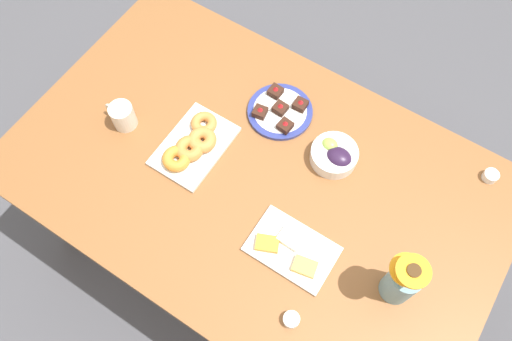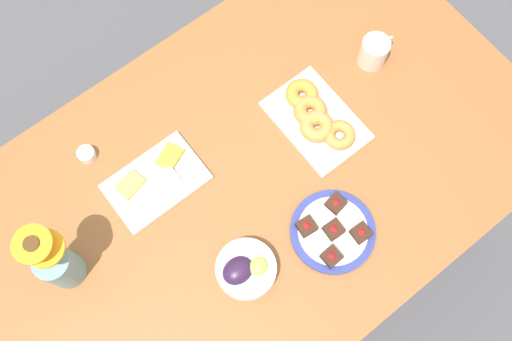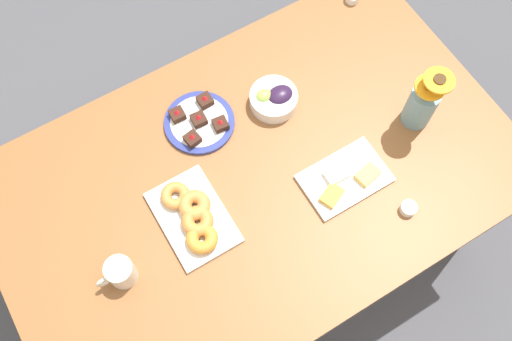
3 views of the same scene
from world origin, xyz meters
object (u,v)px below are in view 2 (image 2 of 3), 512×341
object	(u,v)px
cheese_platter	(156,180)
jam_cup_berry	(86,154)
dessert_plate	(333,231)
croissant_platter	(316,118)
flower_vase	(58,264)
dining_table	(256,184)
coffee_mug	(374,52)
grape_bowl	(246,270)

from	to	relation	value
cheese_platter	jam_cup_berry	bearing A→B (deg)	121.18
dessert_plate	croissant_platter	bearing A→B (deg)	58.28
flower_vase	dessert_plate	bearing A→B (deg)	-29.57
dining_table	cheese_platter	size ratio (longest dim) A/B	6.15
croissant_platter	jam_cup_berry	distance (m)	0.64
dessert_plate	flower_vase	xyz separation A→B (m)	(-0.60, 0.34, 0.08)
dining_table	jam_cup_berry	size ratio (longest dim) A/B	33.33
coffee_mug	flower_vase	world-z (taller)	flower_vase
coffee_mug	croissant_platter	world-z (taller)	coffee_mug
coffee_mug	dessert_plate	xyz separation A→B (m)	(-0.42, -0.32, -0.04)
cheese_platter	jam_cup_berry	world-z (taller)	cheese_platter
dining_table	grape_bowl	distance (m)	0.29
grape_bowl	jam_cup_berry	size ratio (longest dim) A/B	3.22
cheese_platter	dessert_plate	world-z (taller)	dessert_plate
coffee_mug	cheese_platter	size ratio (longest dim) A/B	0.44
croissant_platter	flower_vase	world-z (taller)	flower_vase
dining_table	coffee_mug	world-z (taller)	coffee_mug
grape_bowl	flower_vase	xyz separation A→B (m)	(-0.36, 0.28, 0.06)
cheese_platter	croissant_platter	size ratio (longest dim) A/B	0.93
croissant_platter	dessert_plate	distance (m)	0.32
coffee_mug	jam_cup_berry	world-z (taller)	coffee_mug
coffee_mug	jam_cup_berry	size ratio (longest dim) A/B	2.39
dining_table	grape_bowl	bearing A→B (deg)	-133.78
dining_table	grape_bowl	size ratio (longest dim) A/B	10.36
grape_bowl	flower_vase	bearing A→B (deg)	141.69
grape_bowl	jam_cup_berry	bearing A→B (deg)	106.06
grape_bowl	croissant_platter	bearing A→B (deg)	27.46
dessert_plate	dining_table	bearing A→B (deg)	103.91
coffee_mug	jam_cup_berry	distance (m)	0.85
dining_table	dessert_plate	world-z (taller)	dessert_plate
grape_bowl	croissant_platter	xyz separation A→B (m)	(0.41, 0.21, -0.01)
croissant_platter	grape_bowl	bearing A→B (deg)	-152.54
cheese_platter	dessert_plate	distance (m)	0.49
croissant_platter	jam_cup_berry	size ratio (longest dim) A/B	5.83
jam_cup_berry	flower_vase	distance (m)	0.32
coffee_mug	grape_bowl	size ratio (longest dim) A/B	0.74
grape_bowl	cheese_platter	bearing A→B (deg)	97.08
flower_vase	jam_cup_berry	bearing A→B (deg)	48.97
grape_bowl	cheese_platter	xyz separation A→B (m)	(-0.04, 0.34, -0.02)
cheese_platter	grape_bowl	bearing A→B (deg)	-82.92
coffee_mug	flower_vase	bearing A→B (deg)	178.96
coffee_mug	cheese_platter	xyz separation A→B (m)	(-0.71, 0.08, -0.04)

